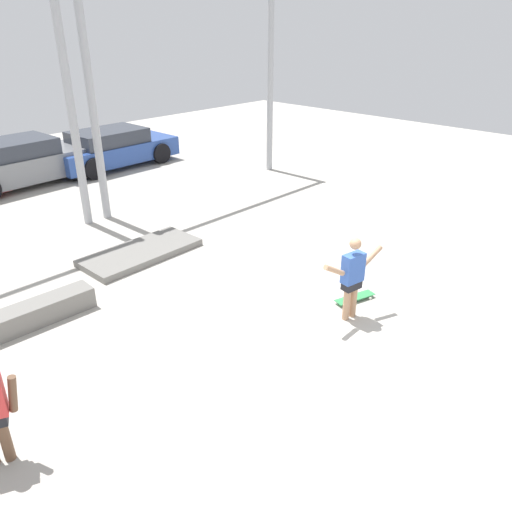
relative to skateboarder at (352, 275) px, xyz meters
The scene contains 8 objects.
ground_plane 1.03m from the skateboarder, 161.47° to the left, with size 36.00×36.00×0.00m, color #B2ADA3.
skateboarder is the anchor object (origin of this frame).
skateboard 0.97m from the skateboarder, 23.35° to the left, with size 0.83×0.43×0.08m.
grind_box 5.65m from the skateboarder, 137.79° to the left, with size 2.64×0.46×0.38m, color slate.
manual_pad 4.89m from the skateboarder, 102.57° to the left, with size 2.57×1.17×0.15m, color slate.
canopy_support_right 8.34m from the skateboarder, 68.84° to the left, with size 6.49×0.20×5.88m.
parked_car_grey 11.72m from the skateboarder, 93.30° to the left, with size 4.54×2.15×1.41m.
parked_car_blue 11.76m from the skateboarder, 77.67° to the left, with size 4.38×2.02×1.29m.
Camera 1 is at (-5.87, -4.12, 4.73)m, focal length 35.00 mm.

